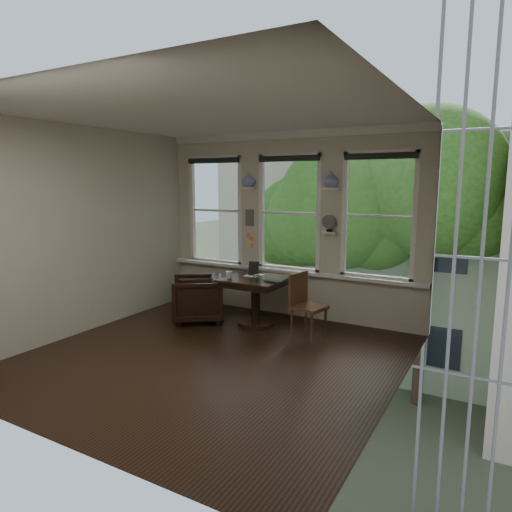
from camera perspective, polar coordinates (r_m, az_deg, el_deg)
The scene contains 25 objects.
ground at distance 5.95m, azimuth -5.38°, elevation -12.48°, with size 4.50×4.50×0.00m, color black.
ceiling at distance 5.59m, azimuth -5.86°, elevation 17.42°, with size 4.50×4.50×0.00m, color silver.
wall_back at distance 7.52m, azimuth 4.29°, elevation 3.86°, with size 4.50×4.50×0.00m, color beige.
wall_front at distance 3.98m, azimuth -24.55°, elevation -1.71°, with size 4.50×4.50×0.00m, color beige.
wall_left at distance 7.11m, azimuth -20.66°, elevation 2.99°, with size 4.50×4.50×0.00m, color beige.
wall_right at distance 4.68m, azimuth 17.61°, elevation 0.22°, with size 4.50×4.50×0.00m, color beige.
window_left at distance 8.23m, azimuth -4.92°, elevation 5.71°, with size 1.10×0.12×1.90m, color white, non-canonical shape.
window_center at distance 7.51m, azimuth 4.31°, elevation 5.38°, with size 1.10×0.12×1.90m, color white, non-canonical shape.
window_right at distance 7.01m, azimuth 15.13°, elevation 4.83°, with size 1.10×0.12×1.90m, color white, non-canonical shape.
shelf_left at distance 7.74m, azimuth -0.89°, elevation 8.49°, with size 0.26×0.16×0.03m, color white.
shelf_right at distance 7.12m, azimuth 9.34°, elevation 8.31°, with size 0.26×0.16×0.03m, color white.
intercom at distance 7.79m, azimuth -0.77°, elevation 4.81°, with size 0.14×0.06×0.28m, color #59544F.
sticky_notes at distance 7.83m, azimuth -0.75°, elevation 2.25°, with size 0.16×0.01×0.24m, color pink, non-canonical shape.
desk_fan at distance 7.13m, azimuth 9.17°, elevation 3.72°, with size 0.20×0.20×0.24m, color #59544F, non-canonical shape.
vase_left at distance 7.74m, azimuth -0.90°, elevation 9.52°, with size 0.24×0.24×0.25m, color white.
vase_right at distance 7.12m, azimuth 9.37°, elevation 9.43°, with size 0.24×0.24×0.25m, color white.
table at distance 7.08m, azimuth -0.04°, elevation -5.71°, with size 0.90×0.90×0.75m, color black, non-canonical shape.
armchair_left at distance 7.36m, azimuth -7.35°, elevation -5.33°, with size 0.77×0.79×0.72m, color black.
cushion_red at distance 7.34m, azimuth -7.36°, elevation -4.64°, with size 0.45×0.45×0.06m, color maroon.
side_chair_right at distance 6.51m, azimuth 6.64°, elevation -6.32°, with size 0.42×0.42×0.92m, color #4C2A1B, non-canonical shape.
laptop at distance 6.67m, azimuth 1.85°, elevation -3.21°, with size 0.31×0.20×0.02m, color black.
mug at distance 6.97m, azimuth -3.39°, elevation -2.36°, with size 0.11×0.11×0.10m, color white.
drinking_glass at distance 6.79m, azimuth 0.08°, elevation -2.71°, with size 0.11×0.11×0.09m, color white.
tablet at distance 7.15m, azimuth -0.28°, elevation -1.57°, with size 0.16×0.02×0.22m, color black.
papers at distance 7.18m, azimuth -0.31°, elevation -2.41°, with size 0.22×0.30×0.00m, color silver.
Camera 1 is at (3.18, -4.53, 2.19)m, focal length 32.00 mm.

